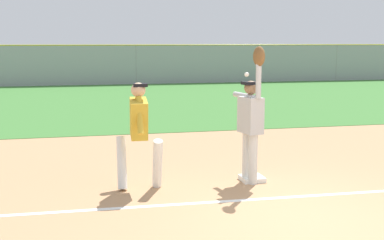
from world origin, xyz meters
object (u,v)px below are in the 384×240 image
(runner, at_px, (139,128))
(parked_car_silver, at_px, (54,69))
(first_base, at_px, (252,179))
(parked_car_tan, at_px, (141,68))
(fielder, at_px, (251,117))
(parked_car_blue, at_px, (289,67))
(baseball, at_px, (247,75))
(parked_car_black, at_px, (222,68))

(runner, xyz_separation_m, parked_car_silver, (-2.61, 23.56, -0.32))
(first_base, distance_m, parked_car_tan, 23.87)
(parked_car_silver, bearing_deg, first_base, -85.39)
(runner, bearing_deg, first_base, 3.62)
(fielder, bearing_deg, parked_car_silver, -91.64)
(runner, bearing_deg, parked_car_blue, 63.72)
(baseball, height_order, parked_car_silver, baseball)
(baseball, relative_size, parked_car_tan, 0.02)
(parked_car_silver, xyz_separation_m, parked_car_blue, (15.38, 0.01, 0.00))
(fielder, relative_size, runner, 1.33)
(parked_car_tan, bearing_deg, fielder, -95.98)
(first_base, height_order, fielder, fielder)
(first_base, bearing_deg, parked_car_tan, 88.11)
(first_base, distance_m, parked_car_blue, 25.91)
(fielder, distance_m, parked_car_black, 24.43)
(first_base, xyz_separation_m, parked_car_blue, (10.85, 23.53, 0.63))
(parked_car_tan, bearing_deg, parked_car_black, -7.34)
(fielder, height_order, parked_car_black, fielder)
(parked_car_silver, relative_size, parked_car_blue, 1.04)
(runner, xyz_separation_m, parked_car_black, (8.05, 23.58, -0.32))
(first_base, relative_size, runner, 0.22)
(runner, relative_size, baseball, 23.24)
(first_base, bearing_deg, fielder, -126.59)
(parked_car_tan, bearing_deg, runner, -100.40)
(parked_car_black, bearing_deg, fielder, -109.31)
(first_base, xyz_separation_m, fielder, (-0.07, -0.09, 1.08))
(runner, distance_m, baseball, 1.94)
(fielder, bearing_deg, baseball, 5.07)
(parked_car_blue, bearing_deg, first_base, -114.32)
(fielder, bearing_deg, first_base, -138.94)
(fielder, distance_m, parked_car_tan, 23.96)
(fielder, relative_size, parked_car_tan, 0.50)
(runner, bearing_deg, baseball, -0.28)
(parked_car_black, xyz_separation_m, parked_car_blue, (4.71, -0.00, 0.00))
(parked_car_tan, bearing_deg, baseball, -96.22)
(parked_car_blue, bearing_deg, parked_car_tan, 178.61)
(baseball, relative_size, parked_car_blue, 0.02)
(baseball, bearing_deg, first_base, 36.24)
(runner, height_order, baseball, baseball)
(parked_car_black, distance_m, parked_car_blue, 4.71)
(runner, bearing_deg, parked_car_black, 73.30)
(first_base, height_order, parked_car_black, parked_car_black)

